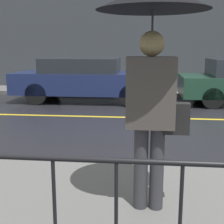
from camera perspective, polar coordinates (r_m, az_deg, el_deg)
The scene contains 6 objects.
ground_plane at distance 7.99m, azimuth 15.97°, elevation -1.26°, with size 80.00×80.00×0.00m, color black.
sidewalk_far at distance 12.18m, azimuth 12.62°, elevation 3.56°, with size 28.00×1.67×0.13m.
lane_marking at distance 7.99m, azimuth 15.97°, elevation -1.24°, with size 25.20×0.12×0.01m.
building_storefront at distance 13.13m, azimuth 12.77°, elevation 17.88°, with size 28.00×0.30×6.41m.
pedestrian at distance 2.95m, azimuth 7.44°, elevation 13.18°, with size 1.03×1.03×2.16m.
car_navy at distance 10.18m, azimuth -4.83°, elevation 6.02°, with size 4.67×1.75×1.40m.
Camera 1 is at (-1.39, -7.67, 1.73)m, focal length 50.00 mm.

